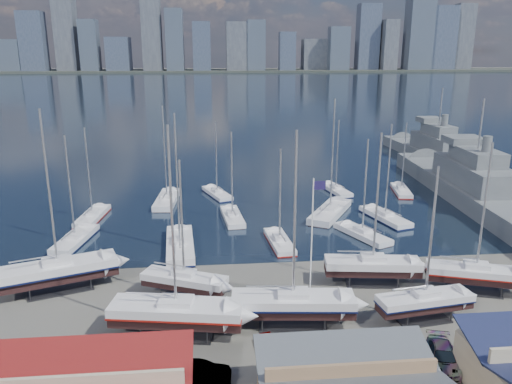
{
  "coord_description": "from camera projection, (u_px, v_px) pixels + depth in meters",
  "views": [
    {
      "loc": [
        -9.14,
        -54.15,
        24.21
      ],
      "look_at": [
        -3.25,
        8.0,
        6.5
      ],
      "focal_mm": 35.0,
      "sensor_mm": 36.0,
      "label": 1
    }
  ],
  "objects": [
    {
      "name": "sailboat_moored_2",
      "position": [
        167.0,
        201.0,
        82.34
      ],
      "size": [
        3.93,
        11.24,
        16.66
      ],
      "rotation": [
        0.0,
        0.0,
        1.49
      ],
      "color": "black",
      "rests_on": "water"
    },
    {
      "name": "sailboat_moored_7",
      "position": [
        330.0,
        213.0,
        75.96
      ],
      "size": [
        9.11,
        12.28,
        18.45
      ],
      "rotation": [
        0.0,
        0.0,
        1.04
      ],
      "color": "black",
      "rests_on": "water"
    },
    {
      "name": "far_shore",
      "position": [
        215.0,
        71.0,
        595.33
      ],
      "size": [
        1400.0,
        80.0,
        2.2
      ],
      "primitive_type": "cube",
      "color": "#2D332D",
      "rests_on": "ground"
    },
    {
      "name": "car_b",
      "position": [
        201.0,
        373.0,
        37.64
      ],
      "size": [
        4.74,
        1.98,
        1.52
      ],
      "primitive_type": "imported",
      "rotation": [
        0.0,
        0.0,
        1.49
      ],
      "color": "gray",
      "rests_on": "ground"
    },
    {
      "name": "sailboat_moored_8",
      "position": [
        336.0,
        191.0,
        88.5
      ],
      "size": [
        4.19,
        9.27,
        13.38
      ],
      "rotation": [
        0.0,
        0.0,
        1.77
      ],
      "color": "black",
      "rests_on": "water"
    },
    {
      "name": "sailboat_cradle_2",
      "position": [
        184.0,
        280.0,
        50.08
      ],
      "size": [
        8.96,
        5.75,
        14.37
      ],
      "rotation": [
        0.0,
        0.0,
        -0.42
      ],
      "color": "#2D2D33",
      "rests_on": "ground"
    },
    {
      "name": "sailboat_moored_5",
      "position": [
        217.0,
        194.0,
        86.25
      ],
      "size": [
        5.44,
        9.27,
        13.38
      ],
      "rotation": [
        0.0,
        0.0,
        1.92
      ],
      "color": "black",
      "rests_on": "water"
    },
    {
      "name": "naval_ship_west",
      "position": [
        436.0,
        154.0,
        112.47
      ],
      "size": [
        9.38,
        44.48,
        17.98
      ],
      "rotation": [
        0.0,
        0.0,
        1.62
      ],
      "color": "slate",
      "rests_on": "water"
    },
    {
      "name": "flagpole",
      "position": [
        313.0,
        237.0,
        45.55
      ],
      "size": [
        1.17,
        0.12,
        13.36
      ],
      "color": "white",
      "rests_on": "ground"
    },
    {
      "name": "car_c",
      "position": [
        373.0,
        360.0,
        39.33
      ],
      "size": [
        4.03,
        5.39,
        1.36
      ],
      "primitive_type": "imported",
      "rotation": [
        0.0,
        0.0,
        0.41
      ],
      "color": "gray",
      "rests_on": "ground"
    },
    {
      "name": "sailboat_moored_11",
      "position": [
        401.0,
        191.0,
        88.03
      ],
      "size": [
        3.98,
        9.03,
        13.05
      ],
      "rotation": [
        0.0,
        0.0,
        1.39
      ],
      "color": "black",
      "rests_on": "water"
    },
    {
      "name": "car_d",
      "position": [
        442.0,
        357.0,
        39.63
      ],
      "size": [
        3.59,
        5.81,
        1.57
      ],
      "primitive_type": "imported",
      "rotation": [
        0.0,
        0.0,
        -0.28
      ],
      "color": "gray",
      "rests_on": "ground"
    },
    {
      "name": "sailboat_cradle_4",
      "position": [
        373.0,
        266.0,
        53.25
      ],
      "size": [
        10.35,
        4.11,
        16.4
      ],
      "rotation": [
        0.0,
        0.0,
        -0.13
      ],
      "color": "#2D2D33",
      "rests_on": "ground"
    },
    {
      "name": "sailboat_cradle_5",
      "position": [
        425.0,
        301.0,
        45.92
      ],
      "size": [
        9.33,
        3.84,
        14.74
      ],
      "rotation": [
        0.0,
        0.0,
        0.15
      ],
      "color": "#2D2D33",
      "rests_on": "ground"
    },
    {
      "name": "sailboat_cradle_0",
      "position": [
        58.0,
        271.0,
        51.72
      ],
      "size": [
        12.3,
        7.23,
        18.96
      ],
      "rotation": [
        0.0,
        0.0,
        0.35
      ],
      "color": "#2D2D33",
      "rests_on": "ground"
    },
    {
      "name": "car_a",
      "position": [
        272.0,
        346.0,
        41.25
      ],
      "size": [
        2.29,
        3.98,
        1.27
      ],
      "primitive_type": "imported",
      "rotation": [
        0.0,
        0.0,
        0.22
      ],
      "color": "gray",
      "rests_on": "ground"
    },
    {
      "name": "sailboat_moored_4",
      "position": [
        232.0,
        218.0,
        74.03
      ],
      "size": [
        3.42,
        9.32,
        13.76
      ],
      "rotation": [
        0.0,
        0.0,
        1.67
      ],
      "color": "black",
      "rests_on": "water"
    },
    {
      "name": "ground",
      "position": [
        305.0,
        303.0,
        49.72
      ],
      "size": [
        1400.0,
        1400.0,
        0.0
      ],
      "primitive_type": "plane",
      "color": "#605E59",
      "rests_on": "ground"
    },
    {
      "name": "sailboat_moored_9",
      "position": [
        362.0,
        235.0,
        67.18
      ],
      "size": [
        6.1,
        9.51,
        13.97
      ],
      "rotation": [
        0.0,
        0.0,
        1.99
      ],
      "color": "black",
      "rests_on": "water"
    },
    {
      "name": "sailboat_cradle_1",
      "position": [
        177.0,
        312.0,
        43.52
      ],
      "size": [
        12.05,
        5.2,
        18.64
      ],
      "rotation": [
        0.0,
        0.0,
        -0.17
      ],
      "color": "#2D2D33",
      "rests_on": "ground"
    },
    {
      "name": "sailboat_moored_1",
      "position": [
        93.0,
        217.0,
        74.31
      ],
      "size": [
        3.75,
        9.86,
        14.38
      ],
      "rotation": [
        0.0,
        0.0,
        1.46
      ],
      "color": "black",
      "rests_on": "water"
    },
    {
      "name": "sailboat_moored_10",
      "position": [
        385.0,
        218.0,
        73.95
      ],
      "size": [
        5.37,
        10.38,
        14.95
      ],
      "rotation": [
        0.0,
        0.0,
        1.84
      ],
      "color": "black",
      "rests_on": "water"
    },
    {
      "name": "sailboat_cradle_3",
      "position": [
        293.0,
        304.0,
        45.11
      ],
      "size": [
        11.47,
        4.25,
        17.97
      ],
      "rotation": [
        0.0,
        0.0,
        -0.1
      ],
      "color": "#2D2D33",
      "rests_on": "ground"
    },
    {
      "name": "sailboat_moored_6",
      "position": [
        279.0,
        243.0,
        64.48
      ],
      "size": [
        3.24,
        9.02,
        13.22
      ],
      "rotation": [
        0.0,
        0.0,
        1.66
      ],
      "color": "black",
      "rests_on": "water"
    },
    {
      "name": "naval_ship_east",
      "position": [
        473.0,
        191.0,
        82.9
      ],
      "size": [
        11.18,
        53.53,
        18.78
      ],
      "rotation": [
        0.0,
        0.0,
        1.52
      ],
      "color": "slate",
      "rests_on": "water"
    },
    {
      "name": "sailboat_moored_3",
      "position": [
        180.0,
        247.0,
        63.05
      ],
      "size": [
        4.15,
        12.23,
        17.99
      ],
      "rotation": [
        0.0,
        0.0,
        1.64
      ],
      "color": "black",
      "rests_on": "water"
    },
    {
      "name": "sailboat_cradle_6",
      "position": [
        476.0,
        273.0,
        51.47
      ],
      "size": [
        10.1,
        5.64,
        15.76
      ],
      "rotation": [
        0.0,
        0.0,
        -0.32
      ],
      "color": "#2D2D33",
      "rests_on": "ground"
    },
    {
      "name": "sailboat_moored_0",
      "position": [
        75.0,
        240.0,
        65.19
      ],
      "size": [
        4.41,
        10.25,
        14.84
      ],
      "rotation": [
        0.0,
        0.0,
        1.4
      ],
      "color": "black",
      "rests_on": "water"
    },
    {
      "name": "water",
      "position": [
        221.0,
        87.0,
        346.66
      ],
      "size": [
        1400.0,
        600.0,
        0.4
      ],
      "primitive_type": "cube",
      "color": "#182A39",
      "rests_on": "ground"
    },
    {
      "name": "skyline",
      "position": [
        208.0,
        37.0,
        578.27
      ],
      "size": [
        639.14,
        43.8,
        107.69
      ],
      "color": "#475166",
      "rests_on": "far_shore"
    }
  ]
}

